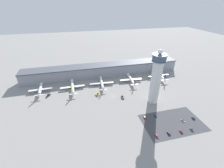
# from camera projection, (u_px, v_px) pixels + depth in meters

# --- Properties ---
(ground_plane) EXTENTS (1000.00, 1000.00, 0.00)m
(ground_plane) POSITION_uv_depth(u_px,v_px,m) (113.00, 96.00, 203.75)
(ground_plane) COLOR gray
(terminal_building) EXTENTS (263.79, 25.00, 19.19)m
(terminal_building) POSITION_uv_depth(u_px,v_px,m) (103.00, 70.00, 258.29)
(terminal_building) COLOR #9399A3
(terminal_building) RESTS_ON ground
(control_tower) EXTENTS (17.02, 17.02, 68.40)m
(control_tower) POSITION_uv_depth(u_px,v_px,m) (156.00, 78.00, 176.28)
(control_tower) COLOR silver
(control_tower) RESTS_ON ground
(parking_lot_surface) EXTENTS (64.00, 40.00, 0.01)m
(parking_lot_surface) POSITION_uv_depth(u_px,v_px,m) (172.00, 123.00, 160.08)
(parking_lot_surface) COLOR #424247
(parking_lot_surface) RESTS_ON ground
(airplane_gate_alpha) EXTENTS (31.44, 34.52, 13.04)m
(airplane_gate_alpha) POSITION_uv_depth(u_px,v_px,m) (40.00, 89.00, 211.21)
(airplane_gate_alpha) COLOR white
(airplane_gate_alpha) RESTS_ON ground
(airplane_gate_bravo) EXTENTS (35.13, 42.97, 12.66)m
(airplane_gate_bravo) POSITION_uv_depth(u_px,v_px,m) (72.00, 87.00, 218.07)
(airplane_gate_bravo) COLOR white
(airplane_gate_bravo) RESTS_ON ground
(airplane_gate_charlie) EXTENTS (36.68, 41.91, 11.89)m
(airplane_gate_charlie) POSITION_uv_depth(u_px,v_px,m) (102.00, 83.00, 228.23)
(airplane_gate_charlie) COLOR white
(airplane_gate_charlie) RESTS_ON ground
(airplane_gate_delta) EXTENTS (35.95, 37.99, 13.11)m
(airplane_gate_delta) POSITION_uv_depth(u_px,v_px,m) (131.00, 79.00, 237.62)
(airplane_gate_delta) COLOR white
(airplane_gate_delta) RESTS_ON ground
(airplane_gate_echo) EXTENTS (36.81, 38.77, 14.10)m
(airplane_gate_echo) POSITION_uv_depth(u_px,v_px,m) (159.00, 75.00, 250.38)
(airplane_gate_echo) COLOR white
(airplane_gate_echo) RESTS_ON ground
(service_truck_catering) EXTENTS (5.92, 7.92, 2.84)m
(service_truck_catering) POSITION_uv_depth(u_px,v_px,m) (48.00, 96.00, 203.66)
(service_truck_catering) COLOR black
(service_truck_catering) RESTS_ON ground
(service_truck_fuel) EXTENTS (4.09, 6.21, 2.87)m
(service_truck_fuel) POSITION_uv_depth(u_px,v_px,m) (70.00, 89.00, 218.67)
(service_truck_fuel) COLOR black
(service_truck_fuel) RESTS_ON ground
(service_truck_baggage) EXTENTS (6.52, 5.51, 3.13)m
(service_truck_baggage) POSITION_uv_depth(u_px,v_px,m) (97.00, 95.00, 205.53)
(service_truck_baggage) COLOR black
(service_truck_baggage) RESTS_ON ground
(service_truck_water) EXTENTS (2.56, 7.26, 3.05)m
(service_truck_water) POSITION_uv_depth(u_px,v_px,m) (123.00, 97.00, 200.31)
(service_truck_water) COLOR black
(service_truck_water) RESTS_ON ground
(car_white_wagon) EXTENTS (1.75, 4.41, 1.59)m
(car_white_wagon) POSITION_uv_depth(u_px,v_px,m) (145.00, 118.00, 166.02)
(car_white_wagon) COLOR black
(car_white_wagon) RESTS_ON ground
(car_navy_sedan) EXTENTS (1.86, 4.78, 1.53)m
(car_navy_sedan) POSITION_uv_depth(u_px,v_px,m) (169.00, 133.00, 146.25)
(car_navy_sedan) COLOR black
(car_navy_sedan) RESTS_ON ground
(car_red_hatchback) EXTENTS (2.01, 4.61, 1.44)m
(car_red_hatchback) POSITION_uv_depth(u_px,v_px,m) (183.00, 121.00, 161.92)
(car_red_hatchback) COLOR black
(car_red_hatchback) RESTS_ON ground
(car_maroon_suv) EXTENTS (2.06, 4.33, 1.56)m
(car_maroon_suv) POSITION_uv_depth(u_px,v_px,m) (192.00, 130.00, 150.63)
(car_maroon_suv) COLOR black
(car_maroon_suv) RESTS_ON ground
(car_blue_compact) EXTENTS (2.07, 4.45, 1.57)m
(car_blue_compact) POSITION_uv_depth(u_px,v_px,m) (193.00, 118.00, 165.06)
(car_blue_compact) COLOR black
(car_blue_compact) RESTS_ON ground
(car_silver_sedan) EXTENTS (1.91, 4.03, 1.60)m
(car_silver_sedan) POSITION_uv_depth(u_px,v_px,m) (155.00, 116.00, 168.37)
(car_silver_sedan) COLOR black
(car_silver_sedan) RESTS_ON ground
(car_yellow_taxi) EXTENTS (1.87, 4.58, 1.45)m
(car_yellow_taxi) POSITION_uv_depth(u_px,v_px,m) (181.00, 132.00, 148.19)
(car_yellow_taxi) COLOR black
(car_yellow_taxi) RESTS_ON ground
(car_grey_coupe) EXTENTS (1.92, 4.75, 1.44)m
(car_grey_coupe) POSITION_uv_depth(u_px,v_px,m) (157.00, 136.00, 143.48)
(car_grey_coupe) COLOR black
(car_grey_coupe) RESTS_ON ground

